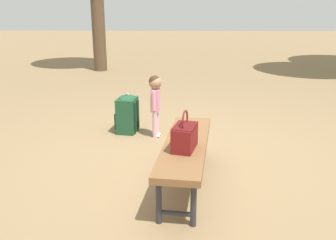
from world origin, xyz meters
The scene contains 6 objects.
ground_plane centered at (0.00, 0.00, 0.00)m, with size 40.00×40.00×0.00m, color #8C704C.
park_bench centered at (-0.73, -0.09, 0.39)m, with size 1.64×0.60×0.45m.
handbag centered at (-0.90, -0.08, 0.58)m, with size 0.36×0.26×0.37m.
child_standing centered at (0.66, 0.28, 0.55)m, with size 0.22×0.17×0.83m.
backpack_large centered at (0.83, 0.68, 0.28)m, with size 0.36×0.33×0.55m.
backpack_small centered at (-0.21, -0.11, 0.16)m, with size 0.24×0.23×0.33m.
Camera 1 is at (-4.05, -0.00, 1.73)m, focal length 39.69 mm.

